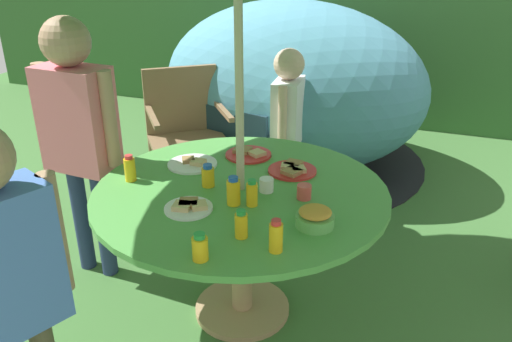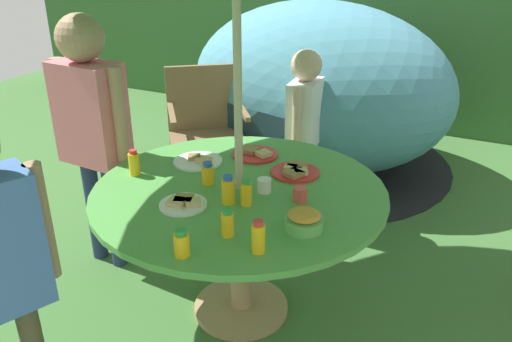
# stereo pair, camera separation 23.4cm
# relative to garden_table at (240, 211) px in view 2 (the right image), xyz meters

# --- Properties ---
(ground_plane) EXTENTS (10.00, 10.00, 0.02)m
(ground_plane) POSITION_rel_garden_table_xyz_m (0.00, 0.00, -0.58)
(ground_plane) COLOR #3D6B33
(hedge_backdrop) EXTENTS (9.00, 0.70, 2.11)m
(hedge_backdrop) POSITION_rel_garden_table_xyz_m (0.00, 3.45, 0.49)
(hedge_backdrop) COLOR #33602D
(hedge_backdrop) RESTS_ON ground_plane
(garden_table) EXTENTS (1.33, 1.33, 0.69)m
(garden_table) POSITION_rel_garden_table_xyz_m (0.00, 0.00, 0.00)
(garden_table) COLOR tan
(garden_table) RESTS_ON ground_plane
(wooden_chair) EXTENTS (0.70, 0.70, 0.93)m
(wooden_chair) POSITION_rel_garden_table_xyz_m (-0.81, 1.02, -0.04)
(wooden_chair) COLOR brown
(wooden_chair) RESTS_ON ground_plane
(dome_tent) EXTENTS (2.73, 2.73, 1.30)m
(dome_tent) POSITION_rel_garden_table_xyz_m (-0.35, 1.95, 0.08)
(dome_tent) COLOR teal
(dome_tent) RESTS_ON ground_plane
(child_in_white_shirt) EXTENTS (0.19, 0.38, 1.12)m
(child_in_white_shirt) POSITION_rel_garden_table_xyz_m (-0.10, 1.04, 0.15)
(child_in_white_shirt) COLOR navy
(child_in_white_shirt) RESTS_ON ground_plane
(child_in_pink_shirt) EXTENTS (0.47, 0.24, 1.39)m
(child_in_pink_shirt) POSITION_rel_garden_table_xyz_m (-0.89, 0.05, 0.32)
(child_in_pink_shirt) COLOR navy
(child_in_pink_shirt) RESTS_ON ground_plane
(snack_bowl) EXTENTS (0.15, 0.15, 0.08)m
(snack_bowl) POSITION_rel_garden_table_xyz_m (0.39, -0.20, 0.16)
(snack_bowl) COLOR #66B259
(snack_bowl) RESTS_ON garden_table
(plate_far_right) EXTENTS (0.23, 0.23, 0.03)m
(plate_far_right) POSITION_rel_garden_table_xyz_m (0.17, 0.26, 0.13)
(plate_far_right) COLOR red
(plate_far_right) RESTS_ON garden_table
(plate_far_left) EXTENTS (0.25, 0.25, 0.03)m
(plate_far_left) POSITION_rel_garden_table_xyz_m (-0.32, 0.16, 0.13)
(plate_far_left) COLOR white
(plate_far_left) RESTS_ON garden_table
(plate_near_left) EXTENTS (0.20, 0.20, 0.03)m
(plate_near_left) POSITION_rel_garden_table_xyz_m (-0.13, -0.26, 0.13)
(plate_near_left) COLOR white
(plate_near_left) RESTS_ON garden_table
(plate_back_edge) EXTENTS (0.24, 0.24, 0.03)m
(plate_back_edge) POSITION_rel_garden_table_xyz_m (-0.11, 0.37, 0.13)
(plate_back_edge) COLOR red
(plate_back_edge) RESTS_ON garden_table
(juice_bottle_near_right) EXTENTS (0.05, 0.05, 0.13)m
(juice_bottle_near_right) POSITION_rel_garden_table_xyz_m (0.31, -0.43, 0.18)
(juice_bottle_near_right) COLOR yellow
(juice_bottle_near_right) RESTS_ON garden_table
(juice_bottle_center_front) EXTENTS (0.06, 0.06, 0.11)m
(juice_bottle_center_front) POSITION_rel_garden_table_xyz_m (-0.15, -0.02, 0.17)
(juice_bottle_center_front) COLOR yellow
(juice_bottle_center_front) RESTS_ON garden_table
(juice_bottle_center_back) EXTENTS (0.05, 0.05, 0.12)m
(juice_bottle_center_back) POSITION_rel_garden_table_xyz_m (0.10, -0.13, 0.17)
(juice_bottle_center_back) COLOR yellow
(juice_bottle_center_back) RESTS_ON garden_table
(juice_bottle_mid_left) EXTENTS (0.06, 0.06, 0.13)m
(juice_bottle_mid_left) POSITION_rel_garden_table_xyz_m (0.03, -0.15, 0.18)
(juice_bottle_mid_left) COLOR yellow
(juice_bottle_mid_left) RESTS_ON garden_table
(juice_bottle_mid_right) EXTENTS (0.06, 0.06, 0.10)m
(juice_bottle_mid_right) POSITION_rel_garden_table_xyz_m (0.08, -0.57, 0.17)
(juice_bottle_mid_right) COLOR yellow
(juice_bottle_mid_right) RESTS_ON garden_table
(juice_bottle_front_edge) EXTENTS (0.05, 0.05, 0.13)m
(juice_bottle_front_edge) POSITION_rel_garden_table_xyz_m (-0.51, -0.10, 0.18)
(juice_bottle_front_edge) COLOR yellow
(juice_bottle_front_edge) RESTS_ON garden_table
(juice_bottle_spot_a) EXTENTS (0.05, 0.05, 0.11)m
(juice_bottle_spot_a) POSITION_rel_garden_table_xyz_m (0.16, -0.38, 0.17)
(juice_bottle_spot_a) COLOR yellow
(juice_bottle_spot_a) RESTS_ON garden_table
(cup_near) EXTENTS (0.06, 0.06, 0.06)m
(cup_near) POSITION_rel_garden_table_xyz_m (0.29, 0.01, 0.15)
(cup_near) COLOR #E04C47
(cup_near) RESTS_ON garden_table
(cup_far) EXTENTS (0.06, 0.06, 0.06)m
(cup_far) POSITION_rel_garden_table_xyz_m (0.12, 0.01, 0.15)
(cup_far) COLOR white
(cup_far) RESTS_ON garden_table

